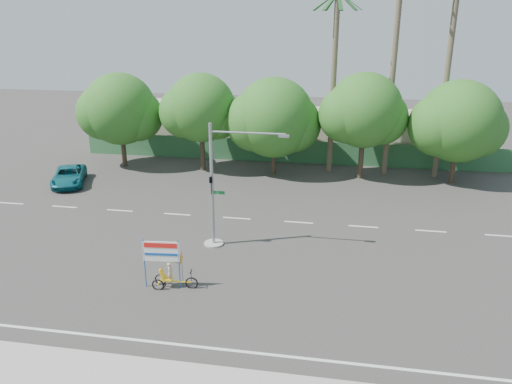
# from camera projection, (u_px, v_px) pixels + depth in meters

# --- Properties ---
(ground) EXTENTS (120.00, 120.00, 0.00)m
(ground) POSITION_uv_depth(u_px,v_px,m) (243.00, 283.00, 24.31)
(ground) COLOR #33302D
(ground) RESTS_ON ground
(fence) EXTENTS (38.00, 0.08, 2.00)m
(fence) POSITION_uv_depth(u_px,v_px,m) (290.00, 152.00, 43.96)
(fence) COLOR #336B3D
(fence) RESTS_ON ground
(building_left) EXTENTS (12.00, 8.00, 4.00)m
(building_left) POSITION_uv_depth(u_px,v_px,m) (195.00, 126.00, 49.40)
(building_left) COLOR #B3A88F
(building_left) RESTS_ON ground
(building_right) EXTENTS (14.00, 8.00, 3.60)m
(building_right) POSITION_uv_depth(u_px,v_px,m) (381.00, 135.00, 46.59)
(building_right) COLOR #B3A88F
(building_right) RESTS_ON ground
(tree_far_left) EXTENTS (7.14, 6.00, 7.96)m
(tree_far_left) POSITION_uv_depth(u_px,v_px,m) (120.00, 111.00, 41.70)
(tree_far_left) COLOR #473828
(tree_far_left) RESTS_ON ground
(tree_left) EXTENTS (6.66, 5.60, 8.07)m
(tree_left) POSITION_uv_depth(u_px,v_px,m) (200.00, 110.00, 40.48)
(tree_left) COLOR #473828
(tree_left) RESTS_ON ground
(tree_center) EXTENTS (7.62, 6.40, 7.85)m
(tree_center) POSITION_uv_depth(u_px,v_px,m) (273.00, 120.00, 39.72)
(tree_center) COLOR #473828
(tree_center) RESTS_ON ground
(tree_right) EXTENTS (6.90, 5.80, 8.36)m
(tree_right) POSITION_uv_depth(u_px,v_px,m) (364.00, 113.00, 38.34)
(tree_right) COLOR #473828
(tree_right) RESTS_ON ground
(tree_far_right) EXTENTS (7.38, 6.20, 7.94)m
(tree_far_right) POSITION_uv_depth(u_px,v_px,m) (458.00, 124.00, 37.42)
(tree_far_right) COLOR #473828
(tree_far_right) RESTS_ON ground
(palm_tall) EXTENTS (3.73, 3.79, 17.45)m
(palm_tall) POSITION_uv_depth(u_px,v_px,m) (396.00, 42.00, 37.67)
(palm_tall) COLOR #70604C
(palm_tall) RESTS_ON ground
(palm_mid) EXTENTS (3.73, 3.79, 15.45)m
(palm_mid) POSITION_uv_depth(u_px,v_px,m) (449.00, 57.00, 37.38)
(palm_mid) COLOR #70604C
(palm_mid) RESTS_ON ground
(palm_short) EXTENTS (3.73, 3.79, 14.45)m
(palm_short) POSITION_uv_depth(u_px,v_px,m) (334.00, 62.00, 38.92)
(palm_short) COLOR #70604C
(palm_short) RESTS_ON ground
(traffic_signal) EXTENTS (4.72, 1.10, 7.00)m
(traffic_signal) POSITION_uv_depth(u_px,v_px,m) (218.00, 197.00, 27.39)
(traffic_signal) COLOR gray
(traffic_signal) RESTS_ON ground
(trike_billboard) EXTENTS (2.57, 0.67, 2.53)m
(trike_billboard) POSITION_uv_depth(u_px,v_px,m) (167.00, 268.00, 23.58)
(trike_billboard) COLOR black
(trike_billboard) RESTS_ON ground
(pickup_truck) EXTENTS (3.86, 5.32, 1.34)m
(pickup_truck) POSITION_uv_depth(u_px,v_px,m) (69.00, 176.00, 38.36)
(pickup_truck) COLOR #0F5F6A
(pickup_truck) RESTS_ON ground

